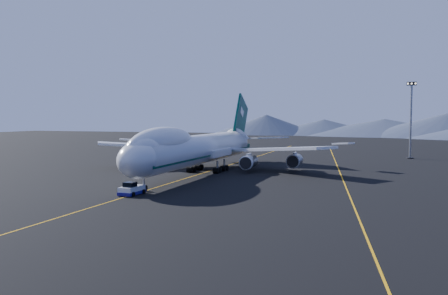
% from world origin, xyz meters
% --- Properties ---
extents(ground, '(500.00, 500.00, 0.00)m').
position_xyz_m(ground, '(0.00, 0.00, 0.00)').
color(ground, black).
rests_on(ground, ground).
extents(taxiway_line_main, '(0.25, 220.00, 0.01)m').
position_xyz_m(taxiway_line_main, '(0.00, 0.00, 0.01)').
color(taxiway_line_main, orange).
rests_on(taxiway_line_main, ground).
extents(taxiway_line_side, '(28.08, 198.09, 0.01)m').
position_xyz_m(taxiway_line_side, '(30.00, 10.00, 0.01)').
color(taxiway_line_side, orange).
rests_on(taxiway_line_side, ground).
extents(boeing_747, '(59.62, 72.43, 19.37)m').
position_xyz_m(boeing_747, '(0.00, 0.03, 5.81)').
color(boeing_747, silver).
rests_on(boeing_747, ground).
extents(pushback_tug, '(3.10, 5.15, 2.19)m').
position_xyz_m(pushback_tug, '(-0.12, -30.50, 0.69)').
color(pushback_tug, silver).
rests_on(pushback_tug, ground).
extents(floodlight_mast, '(2.87, 2.15, 23.23)m').
position_xyz_m(floodlight_mast, '(46.16, 57.81, 11.77)').
color(floodlight_mast, black).
rests_on(floodlight_mast, ground).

